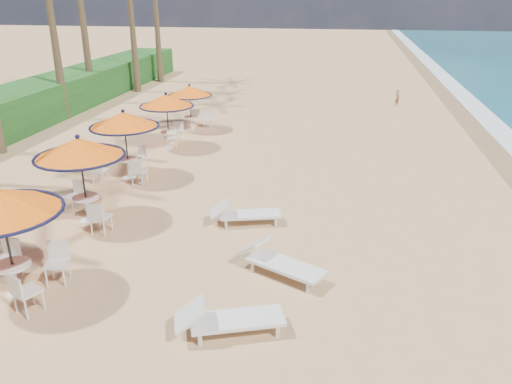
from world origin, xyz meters
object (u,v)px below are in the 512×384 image
Objects in this scene: station_1 at (80,156)px; station_3 at (167,106)px; station_4 at (191,95)px; station_0 at (5,215)px; lounger_mid at (278,261)px; station_2 at (124,128)px; lounger_near at (226,318)px; lounger_far at (243,213)px.

station_1 is 7.37m from station_3.
station_1 is 10.38m from station_4.
station_0 reaches higher than lounger_mid.
lounger_near is at bearing -55.35° from station_2.
station_0 is 1.01× the size of station_1.
lounger_far is at bearing -31.82° from station_2.
lounger_near is at bearing -65.86° from station_3.
station_4 is 0.97× the size of lounger_mid.
station_2 is 1.11× the size of lounger_mid.
station_3 reaches higher than lounger_near.
station_2 is (-0.30, 3.54, -0.16)m from station_1.
station_0 is at bearing -87.73° from station_3.
station_4 is at bearing 88.37° from station_3.
station_1 is at bearing -85.21° from station_2.
lounger_near is 2.44m from lounger_mid.
lounger_near is (5.09, -4.25, -1.62)m from station_1.
station_3 is (-0.12, 7.37, -0.19)m from station_1.
station_1 is at bearing 120.17° from lounger_near.
station_0 is 1.17× the size of lounger_mid.
lounger_far is (4.42, 0.61, -1.63)m from station_1.
station_1 is at bearing 172.01° from lounger_far.
lounger_near is 1.05× the size of lounger_far.
lounger_near is at bearing -6.50° from station_0.
lounger_mid is at bearing -64.73° from station_4.
station_0 reaches higher than station_4.
station_2 is at bearing 164.47° from lounger_mid.
station_0 is at bearing -88.56° from station_4.
station_3 is (-0.44, 11.08, -0.12)m from station_0.
station_4 is 13.65m from lounger_mid.
lounger_far is at bearing -65.47° from station_4.
station_4 is (-0.35, 14.09, -0.26)m from station_0.
lounger_mid is at bearing -41.96° from station_2.
station_3 is (0.17, 3.83, -0.02)m from station_2.
station_2 is 1.18× the size of lounger_far.
station_1 reaches higher than lounger_mid.
station_1 reaches higher than station_4.
station_2 is 1.06× the size of station_3.
station_0 reaches higher than lounger_far.
station_2 is 1.15× the size of station_4.
lounger_mid is (5.89, -9.28, -1.42)m from station_3.
lounger_near reaches higher than lounger_far.
lounger_near is (5.12, -14.63, -1.29)m from station_4.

